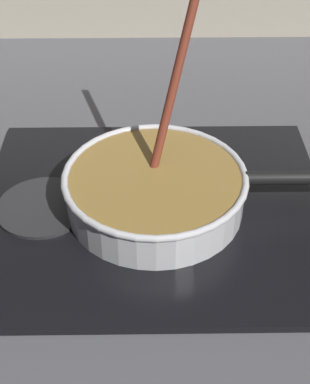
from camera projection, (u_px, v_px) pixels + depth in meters
name	position (u px, v px, depth m)	size (l,w,h in m)	color
ground	(93.00, 267.00, 0.86)	(2.40, 1.60, 0.04)	#4C4C51
hob_plate	(155.00, 210.00, 0.92)	(0.56, 0.48, 0.01)	black
burner_ring	(155.00, 205.00, 0.92)	(0.20, 0.20, 0.01)	#592D0C
spare_burner	(43.00, 207.00, 0.91)	(0.15, 0.15, 0.01)	#262628
cooking_pan	(156.00, 189.00, 0.90)	(0.44, 0.29, 0.33)	silver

